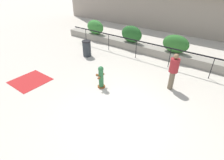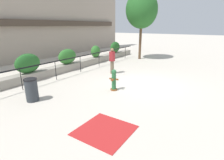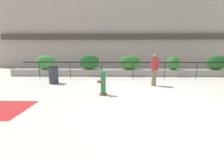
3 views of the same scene
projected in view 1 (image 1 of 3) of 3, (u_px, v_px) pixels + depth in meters
name	position (u px, v px, depth m)	size (l,w,h in m)	color
ground_plane	(119.00, 114.00, 6.66)	(120.00, 120.00, 0.00)	beige
planter_wall_low	(175.00, 57.00, 10.63)	(18.00, 0.70, 0.50)	gray
fence_railing_segment	(171.00, 50.00, 9.48)	(15.00, 0.05, 1.15)	black
hedge_bush_0	(95.00, 27.00, 13.52)	(1.53, 0.69, 1.06)	#387F33
hedge_bush_1	(132.00, 34.00, 11.83)	(1.54, 0.61, 1.12)	#235B23
hedge_bush_2	(176.00, 44.00, 10.29)	(1.57, 0.66, 1.06)	#2D6B28
fire_hydrant	(101.00, 77.00, 7.95)	(0.46, 0.48, 1.08)	brown
pedestrian	(174.00, 70.00, 7.63)	(0.54, 0.54, 1.73)	brown
tactile_warning_pad	(30.00, 81.00, 8.70)	(1.62, 1.62, 0.01)	#B22323
trash_bin	(87.00, 48.00, 11.08)	(0.55, 0.55, 1.01)	#2D3338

